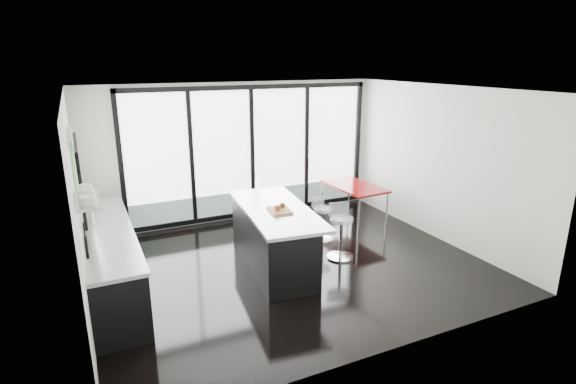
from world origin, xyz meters
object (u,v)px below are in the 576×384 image
island (272,237)px  red_table (353,203)px  bar_stool_far (323,224)px  bar_stool_near (341,238)px

island → red_table: island is taller
bar_stool_far → red_table: bearing=15.0°
bar_stool_far → bar_stool_near: bearing=-114.2°
island → bar_stool_near: bearing=-12.3°
bar_stool_near → bar_stool_far: 0.82m
red_table → bar_stool_near: bearing=-129.3°
bar_stool_near → bar_stool_far: bar_stool_near is taller
bar_stool_far → red_table: size_ratio=0.45×
bar_stool_near → island: bearing=-179.8°
bar_stool_near → red_table: red_table is taller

